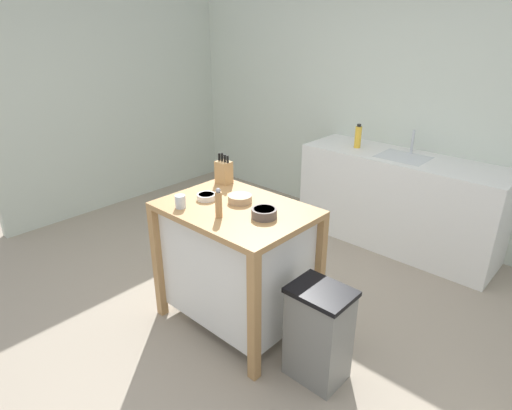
{
  "coord_description": "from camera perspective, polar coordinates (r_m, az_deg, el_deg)",
  "views": [
    {
      "loc": [
        1.79,
        -1.74,
        2.05
      ],
      "look_at": [
        -0.05,
        0.28,
        0.86
      ],
      "focal_mm": 30.19,
      "sensor_mm": 36.0,
      "label": 1
    }
  ],
  "objects": [
    {
      "name": "bowl_ceramic_small",
      "position": [
        2.9,
        -2.14,
        0.88
      ],
      "size": [
        0.16,
        0.16,
        0.05
      ],
      "color": "tan",
      "rests_on": "kitchen_island"
    },
    {
      "name": "trash_bin",
      "position": [
        2.71,
        8.27,
        -16.52
      ],
      "size": [
        0.36,
        0.28,
        0.63
      ],
      "color": "slate",
      "rests_on": "ground"
    },
    {
      "name": "knife_block",
      "position": [
        3.22,
        -4.28,
        4.41
      ],
      "size": [
        0.11,
        0.09,
        0.23
      ],
      "color": "tan",
      "rests_on": "kitchen_island"
    },
    {
      "name": "wall_back",
      "position": [
        4.49,
        18.77,
        12.7
      ],
      "size": [
        5.45,
        0.1,
        2.6
      ],
      "primitive_type": "cube",
      "color": "silver",
      "rests_on": "ground"
    },
    {
      "name": "sink_faucet",
      "position": [
        4.27,
        20.03,
        7.88
      ],
      "size": [
        0.02,
        0.02,
        0.22
      ],
      "color": "#B7BCC1",
      "rests_on": "sink_counter"
    },
    {
      "name": "drinking_cup",
      "position": [
        2.85,
        -9.99,
        0.45
      ],
      "size": [
        0.07,
        0.07,
        0.09
      ],
      "color": "silver",
      "rests_on": "kitchen_island"
    },
    {
      "name": "bowl_ceramic_wide",
      "position": [
        2.96,
        -6.59,
        1.12
      ],
      "size": [
        0.13,
        0.13,
        0.04
      ],
      "color": "silver",
      "rests_on": "kitchen_island"
    },
    {
      "name": "bottle_hand_soap",
      "position": [
        4.32,
        13.36,
        8.8
      ],
      "size": [
        0.06,
        0.06,
        0.23
      ],
      "color": "yellow",
      "rests_on": "sink_counter"
    },
    {
      "name": "ground_plane",
      "position": [
        3.23,
        -2.7,
        -15.84
      ],
      "size": [
        6.45,
        6.45,
        0.0
      ],
      "primitive_type": "plane",
      "color": "gray",
      "rests_on": "ground"
    },
    {
      "name": "kitchen_island",
      "position": [
        3.02,
        -2.59,
        -7.24
      ],
      "size": [
        1.0,
        0.72,
        0.91
      ],
      "color": "#AD7F4C",
      "rests_on": "ground"
    },
    {
      "name": "bowl_stoneware_deep",
      "position": [
        2.67,
        1.09,
        -1.04
      ],
      "size": [
        0.16,
        0.16,
        0.06
      ],
      "color": "#564C47",
      "rests_on": "kitchen_island"
    },
    {
      "name": "pepper_grinder",
      "position": [
        2.66,
        -4.98,
        0.2
      ],
      "size": [
        0.04,
        0.04,
        0.19
      ],
      "color": "#AD7F4C",
      "rests_on": "kitchen_island"
    },
    {
      "name": "wall_left",
      "position": [
        5.26,
        -18.03,
        14.21
      ],
      "size": [
        0.1,
        2.91,
        2.6
      ],
      "primitive_type": "cube",
      "color": "beige",
      "rests_on": "ground"
    },
    {
      "name": "sink_counter",
      "position": [
        4.32,
        18.28,
        0.49
      ],
      "size": [
        1.87,
        0.6,
        0.89
      ],
      "color": "silver",
      "rests_on": "ground"
    }
  ]
}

